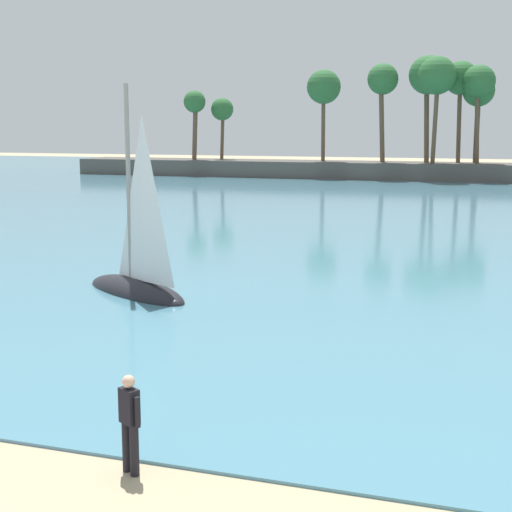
% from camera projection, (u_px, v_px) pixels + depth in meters
% --- Properties ---
extents(sea, '(220.00, 109.02, 0.06)m').
position_uv_depth(sea, '(437.00, 192.00, 63.60)').
color(sea, teal).
rests_on(sea, ground).
extents(palm_headland, '(82.59, 6.67, 12.78)m').
position_uv_depth(palm_headland, '(465.00, 140.00, 76.08)').
color(palm_headland, '#514C47').
rests_on(palm_headland, ground).
extents(person_at_waterline, '(0.49, 0.34, 1.67)m').
position_uv_depth(person_at_waterline, '(130.00, 421.00, 12.13)').
color(person_at_waterline, black).
rests_on(person_at_waterline, ground).
extents(sailboat_toward_headland, '(5.17, 3.84, 7.37)m').
position_uv_depth(sailboat_toward_headland, '(137.00, 274.00, 25.03)').
color(sailboat_toward_headland, black).
rests_on(sailboat_toward_headland, sea).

